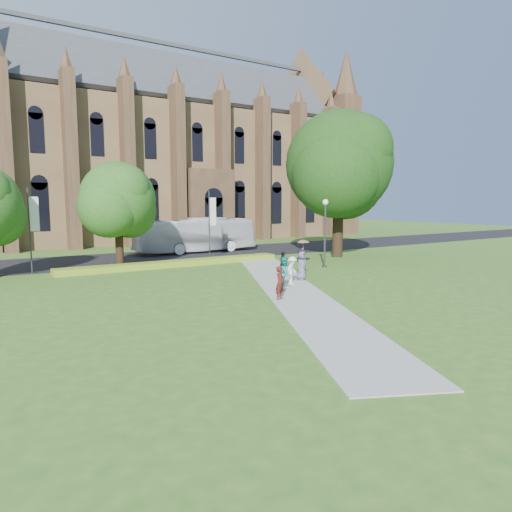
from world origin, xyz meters
TOP-DOWN VIEW (x-y plane):
  - ground at (0.00, 0.00)m, footprint 160.00×160.00m
  - road at (0.00, 20.00)m, footprint 160.00×10.00m
  - footpath at (0.00, 1.00)m, footprint 15.58×28.54m
  - flower_hedge at (-2.00, 13.20)m, footprint 18.00×1.40m
  - cathedral at (10.00, 39.73)m, footprint 52.60×18.25m
  - streetlamp at (7.50, 6.50)m, footprint 0.44×0.44m
  - large_tree at (13.00, 11.00)m, footprint 9.60×9.60m
  - street_tree_1 at (-6.00, 14.50)m, footprint 5.60×5.60m
  - banner_pole_0 at (2.11, 15.20)m, footprint 0.70×0.10m
  - banner_pole_1 at (-11.89, 15.20)m, footprint 0.70×0.10m
  - tour_coach at (3.61, 21.34)m, footprint 12.42×3.10m
  - pedestrian_0 at (-2.30, -1.22)m, footprint 0.75×0.66m
  - pedestrian_1 at (-0.69, 0.54)m, footprint 1.18×1.17m
  - pedestrian_2 at (0.87, 1.91)m, footprint 1.27×1.10m
  - pedestrian_3 at (2.17, 4.68)m, footprint 0.92×1.00m
  - pedestrian_4 at (2.31, 2.78)m, footprint 1.05×0.86m
  - pedestrian_5 at (4.07, 5.01)m, footprint 1.70×1.05m
  - parasol at (2.49, 2.88)m, footprint 0.92×0.92m

SIDE VIEW (x-z plane):
  - ground at x=0.00m, z-range 0.00..0.00m
  - road at x=0.00m, z-range 0.00..0.02m
  - footpath at x=0.00m, z-range 0.00..0.04m
  - flower_hedge at x=-2.00m, z-range 0.00..0.45m
  - pedestrian_3 at x=2.17m, z-range 0.04..1.69m
  - pedestrian_2 at x=0.87m, z-range 0.04..1.74m
  - pedestrian_0 at x=-2.30m, z-range 0.04..1.76m
  - pedestrian_5 at x=4.07m, z-range 0.04..1.79m
  - pedestrian_4 at x=2.31m, z-range 0.04..1.89m
  - pedestrian_1 at x=-0.69m, z-range 0.04..1.96m
  - tour_coach at x=3.61m, z-range 0.02..3.47m
  - parasol at x=2.49m, z-range 1.89..2.53m
  - streetlamp at x=7.50m, z-range 0.68..5.92m
  - banner_pole_0 at x=2.11m, z-range 0.39..6.39m
  - banner_pole_1 at x=-11.89m, z-range 0.39..6.39m
  - street_tree_1 at x=-6.00m, z-range 1.20..9.25m
  - large_tree at x=13.00m, z-range 1.77..14.97m
  - cathedral at x=10.00m, z-range -1.02..26.98m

